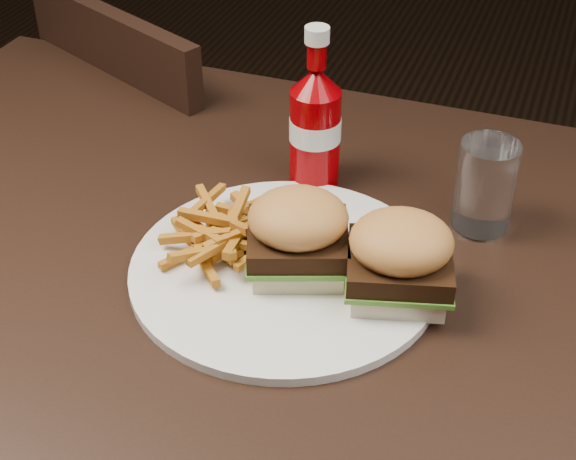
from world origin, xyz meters
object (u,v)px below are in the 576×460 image
(ketchup_bottle, at_px, (315,137))
(plate, at_px, (285,270))
(chair_far, at_px, (215,202))
(dining_table, at_px, (285,276))
(tumbler, at_px, (485,185))

(ketchup_bottle, bearing_deg, plate, -81.03)
(chair_far, xyz_separation_m, ketchup_bottle, (0.30, -0.34, 0.38))
(dining_table, distance_m, tumbler, 0.24)
(chair_far, xyz_separation_m, tumbler, (0.50, -0.37, 0.38))
(dining_table, xyz_separation_m, chair_far, (-0.32, 0.50, -0.30))
(chair_far, relative_size, tumbler, 3.80)
(dining_table, xyz_separation_m, tumbler, (0.18, 0.13, 0.08))
(plate, xyz_separation_m, tumbler, (0.18, 0.15, 0.05))
(chair_far, bearing_deg, tumbler, 168.62)
(chair_far, bearing_deg, plate, 146.78)
(dining_table, relative_size, chair_far, 3.10)
(dining_table, relative_size, tumbler, 11.78)
(tumbler, bearing_deg, plate, -138.65)
(dining_table, bearing_deg, plate, -71.61)
(dining_table, height_order, chair_far, dining_table)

